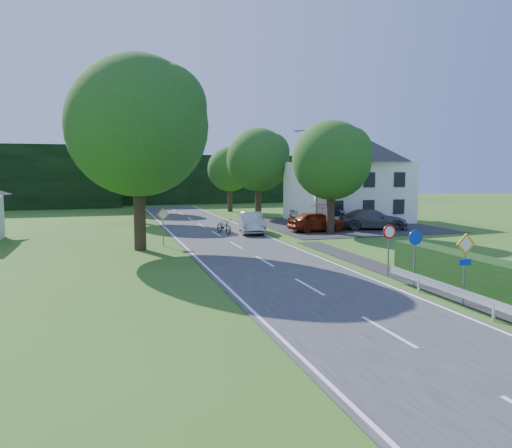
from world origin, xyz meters
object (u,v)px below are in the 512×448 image
object	(u,v)px
parked_car_red	(317,221)
parked_car_grey	(373,219)
streetlight	(315,175)
moving_car	(252,223)
parked_car_silver_a	(315,213)
parasol	(322,216)
motorcycle	(224,226)

from	to	relation	value
parked_car_red	parked_car_grey	world-z (taller)	parked_car_grey
streetlight	parked_car_red	distance (m)	3.72
moving_car	parked_car_silver_a	size ratio (longest dim) A/B	1.04
streetlight	moving_car	xyz separation A→B (m)	(-5.36, -0.29, -3.63)
streetlight	parasol	bearing A→B (deg)	2.56
parked_car_red	parked_car_grey	bearing A→B (deg)	-93.35
motorcycle	parked_car_grey	xyz separation A→B (m)	(12.30, -0.59, 0.24)
parked_car_red	parked_car_silver_a	xyz separation A→B (m)	(3.21, 7.67, -0.02)
streetlight	parked_car_grey	size ratio (longest dim) A/B	1.44
motorcycle	streetlight	bearing A→B (deg)	-13.63
motorcycle	parasol	size ratio (longest dim) A/B	0.89
motorcycle	parked_car_grey	bearing A→B (deg)	-17.46
parasol	motorcycle	bearing A→B (deg)	-178.77
parked_car_silver_a	streetlight	bearing A→B (deg)	154.27
moving_car	parked_car_grey	bearing A→B (deg)	7.47
moving_car	parked_car_grey	distance (m)	10.19
parked_car_red	streetlight	bearing A→B (deg)	-15.14
streetlight	parasol	xyz separation A→B (m)	(0.67, 0.03, -3.33)
moving_car	motorcycle	bearing A→B (deg)	-173.96
parked_car_red	parasol	world-z (taller)	parasol
moving_car	motorcycle	distance (m)	2.14
motorcycle	parked_car_red	size ratio (longest dim) A/B	0.47
motorcycle	parked_car_red	world-z (taller)	parked_car_red
parked_car_silver_a	parked_car_grey	world-z (taller)	parked_car_grey
moving_car	parked_car_silver_a	world-z (taller)	moving_car
moving_car	parked_car_grey	size ratio (longest dim) A/B	0.86
motorcycle	parked_car_silver_a	world-z (taller)	parked_car_silver_a
parked_car_grey	moving_car	bearing A→B (deg)	106.42
parked_car_red	parasol	xyz separation A→B (m)	(0.82, 0.76, 0.32)
motorcycle	parasol	world-z (taller)	parasol
parked_car_silver_a	parked_car_grey	distance (m)	7.87
moving_car	parked_car_silver_a	xyz separation A→B (m)	(8.42, 7.23, -0.03)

